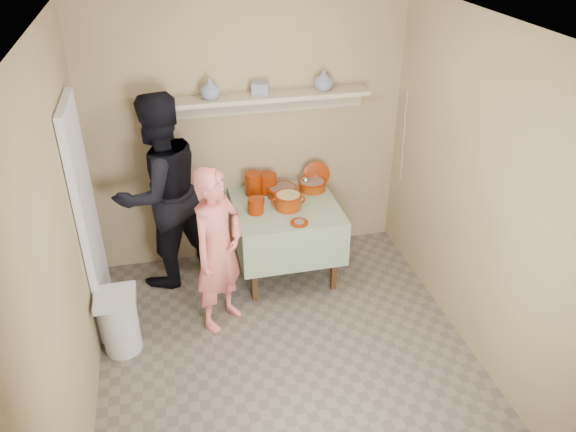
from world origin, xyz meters
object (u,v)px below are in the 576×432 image
object	(u,v)px
serving_table	(286,215)
cazuela_rice	(288,200)
trash_bin	(120,322)
person_helper	(161,192)
person_cook	(218,250)

from	to	relation	value
serving_table	cazuela_rice	xyz separation A→B (m)	(0.01, -0.07, 0.20)
serving_table	trash_bin	distance (m)	1.77
cazuela_rice	serving_table	bearing A→B (deg)	95.91
cazuela_rice	trash_bin	world-z (taller)	cazuela_rice
person_helper	trash_bin	size ratio (longest dim) A/B	3.33
person_cook	trash_bin	world-z (taller)	person_cook
person_cook	serving_table	xyz separation A→B (m)	(0.71, 0.59, -0.10)
person_helper	cazuela_rice	bearing A→B (deg)	136.32
cazuela_rice	trash_bin	size ratio (longest dim) A/B	0.59
person_helper	cazuela_rice	distance (m)	1.16
person_cook	serving_table	bearing A→B (deg)	-3.23
person_helper	serving_table	xyz separation A→B (m)	(1.13, -0.18, -0.29)
serving_table	trash_bin	world-z (taller)	serving_table
person_helper	trash_bin	bearing A→B (deg)	34.25
cazuela_rice	trash_bin	xyz separation A→B (m)	(-1.57, -0.69, -0.56)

